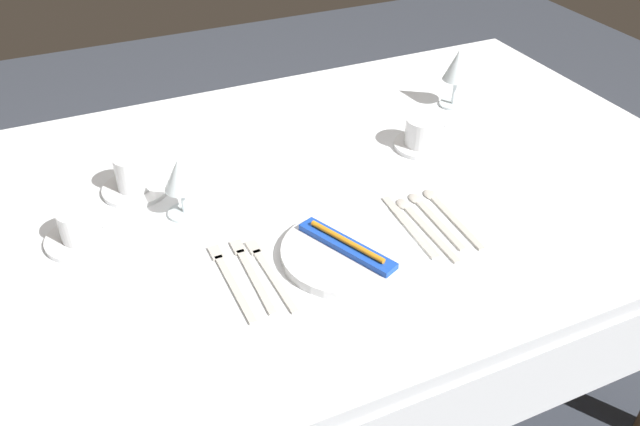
% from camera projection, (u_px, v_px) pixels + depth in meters
% --- Properties ---
extents(ground_plane, '(6.00, 6.00, 0.00)m').
position_uv_depth(ground_plane, '(310.00, 407.00, 1.83)').
color(ground_plane, '#383D47').
extents(dining_table, '(1.80, 1.11, 0.74)m').
position_uv_depth(dining_table, '(308.00, 219.00, 1.44)').
color(dining_table, white).
rests_on(dining_table, ground).
extents(dinner_plate, '(0.25, 0.25, 0.02)m').
position_uv_depth(dinner_plate, '(347.00, 252.00, 1.21)').
color(dinner_plate, white).
rests_on(dinner_plate, dining_table).
extents(toothbrush_package, '(0.12, 0.21, 0.02)m').
position_uv_depth(toothbrush_package, '(347.00, 245.00, 1.20)').
color(toothbrush_package, blue).
rests_on(toothbrush_package, dinner_plate).
extents(fork_outer, '(0.02, 0.21, 0.00)m').
position_uv_depth(fork_outer, '(269.00, 271.00, 1.17)').
color(fork_outer, beige).
rests_on(fork_outer, dining_table).
extents(fork_inner, '(0.02, 0.21, 0.00)m').
position_uv_depth(fork_inner, '(251.00, 272.00, 1.17)').
color(fork_inner, beige).
rests_on(fork_inner, dining_table).
extents(fork_salad, '(0.02, 0.22, 0.00)m').
position_uv_depth(fork_salad, '(230.00, 279.00, 1.16)').
color(fork_salad, beige).
rests_on(fork_salad, dining_table).
extents(dinner_knife, '(0.03, 0.21, 0.00)m').
position_uv_depth(dinner_knife, '(411.00, 228.00, 1.28)').
color(dinner_knife, beige).
rests_on(dinner_knife, dining_table).
extents(spoon_soup, '(0.03, 0.22, 0.01)m').
position_uv_depth(spoon_soup, '(420.00, 221.00, 1.30)').
color(spoon_soup, beige).
rests_on(spoon_soup, dining_table).
extents(spoon_dessert, '(0.03, 0.20, 0.01)m').
position_uv_depth(spoon_dessert, '(429.00, 213.00, 1.32)').
color(spoon_dessert, beige).
rests_on(spoon_dessert, dining_table).
extents(spoon_tea, '(0.03, 0.22, 0.01)m').
position_uv_depth(spoon_tea, '(446.00, 211.00, 1.33)').
color(spoon_tea, beige).
rests_on(spoon_tea, dining_table).
extents(saucer_left, '(0.14, 0.14, 0.01)m').
position_uv_depth(saucer_left, '(83.00, 239.00, 1.25)').
color(saucer_left, white).
rests_on(saucer_left, dining_table).
extents(coffee_cup_left, '(0.10, 0.08, 0.06)m').
position_uv_depth(coffee_cup_left, '(80.00, 224.00, 1.23)').
color(coffee_cup_left, white).
rests_on(coffee_cup_left, saucer_left).
extents(saucer_right, '(0.14, 0.14, 0.01)m').
position_uv_depth(saucer_right, '(422.00, 145.00, 1.54)').
color(saucer_right, white).
rests_on(saucer_right, dining_table).
extents(coffee_cup_right, '(0.11, 0.09, 0.06)m').
position_uv_depth(coffee_cup_right, '(424.00, 131.00, 1.52)').
color(coffee_cup_right, white).
rests_on(coffee_cup_right, saucer_right).
extents(saucer_far, '(0.14, 0.14, 0.01)m').
position_uv_depth(saucer_far, '(136.00, 189.00, 1.39)').
color(saucer_far, white).
rests_on(saucer_far, dining_table).
extents(coffee_cup_far, '(0.10, 0.07, 0.07)m').
position_uv_depth(coffee_cup_far, '(134.00, 172.00, 1.36)').
color(coffee_cup_far, white).
rests_on(coffee_cup_far, saucer_far).
extents(wine_glass_centre, '(0.07, 0.07, 0.13)m').
position_uv_depth(wine_glass_centre, '(180.00, 178.00, 1.27)').
color(wine_glass_centre, silver).
rests_on(wine_glass_centre, dining_table).
extents(wine_glass_left, '(0.07, 0.07, 0.15)m').
position_uv_depth(wine_glass_left, '(457.00, 68.00, 1.65)').
color(wine_glass_left, silver).
rests_on(wine_glass_left, dining_table).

